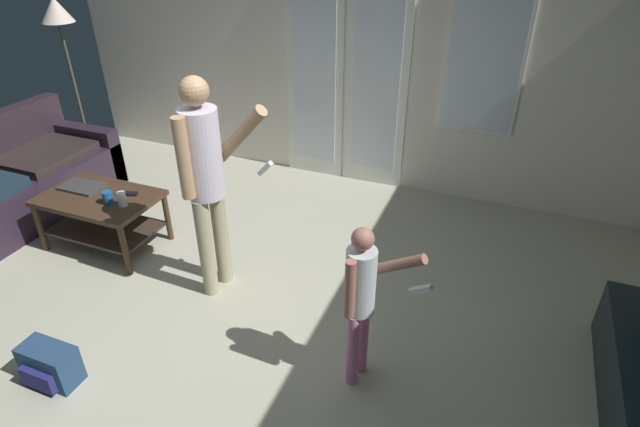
{
  "coord_description": "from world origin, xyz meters",
  "views": [
    {
      "loc": [
        1.7,
        -2.31,
        2.55
      ],
      "look_at": [
        0.66,
        0.29,
        0.87
      ],
      "focal_mm": 28.55,
      "sensor_mm": 36.0,
      "label": 1
    }
  ],
  "objects_px": {
    "leather_couch": "(8,189)",
    "cup_by_laptop": "(122,199)",
    "coffee_table": "(102,210)",
    "laptop_closed": "(82,187)",
    "backpack": "(50,365)",
    "tv_remote_black": "(127,194)",
    "person_child": "(362,294)",
    "cup_near_edge": "(108,197)",
    "floor_lamp": "(59,22)",
    "person_adult": "(206,172)"
  },
  "relations": [
    {
      "from": "coffee_table",
      "to": "person_adult",
      "type": "height_order",
      "value": "person_adult"
    },
    {
      "from": "coffee_table",
      "to": "floor_lamp",
      "type": "relative_size",
      "value": 0.54
    },
    {
      "from": "coffee_table",
      "to": "backpack",
      "type": "relative_size",
      "value": 2.77
    },
    {
      "from": "person_child",
      "to": "laptop_closed",
      "type": "distance_m",
      "value": 2.81
    },
    {
      "from": "tv_remote_black",
      "to": "cup_near_edge",
      "type": "bearing_deg",
      "value": -123.19
    },
    {
      "from": "backpack",
      "to": "cup_by_laptop",
      "type": "distance_m",
      "value": 1.42
    },
    {
      "from": "coffee_table",
      "to": "cup_by_laptop",
      "type": "bearing_deg",
      "value": -9.49
    },
    {
      "from": "person_child",
      "to": "backpack",
      "type": "xyz_separation_m",
      "value": [
        -1.76,
        -0.75,
        -0.53
      ]
    },
    {
      "from": "person_adult",
      "to": "coffee_table",
      "type": "bearing_deg",
      "value": 173.58
    },
    {
      "from": "cup_near_edge",
      "to": "cup_by_laptop",
      "type": "relative_size",
      "value": 0.89
    },
    {
      "from": "coffee_table",
      "to": "person_child",
      "type": "relative_size",
      "value": 0.88
    },
    {
      "from": "person_child",
      "to": "leather_couch",
      "type": "bearing_deg",
      "value": 170.36
    },
    {
      "from": "person_adult",
      "to": "floor_lamp",
      "type": "height_order",
      "value": "floor_lamp"
    },
    {
      "from": "person_child",
      "to": "cup_near_edge",
      "type": "bearing_deg",
      "value": 167.28
    },
    {
      "from": "person_child",
      "to": "cup_near_edge",
      "type": "xyz_separation_m",
      "value": [
        -2.33,
        0.53,
        -0.12
      ]
    },
    {
      "from": "coffee_table",
      "to": "person_child",
      "type": "height_order",
      "value": "person_child"
    },
    {
      "from": "person_adult",
      "to": "floor_lamp",
      "type": "bearing_deg",
      "value": 150.79
    },
    {
      "from": "person_adult",
      "to": "cup_by_laptop",
      "type": "relative_size",
      "value": 13.84
    },
    {
      "from": "leather_couch",
      "to": "cup_by_laptop",
      "type": "xyz_separation_m",
      "value": [
        1.47,
        -0.08,
        0.24
      ]
    },
    {
      "from": "laptop_closed",
      "to": "tv_remote_black",
      "type": "relative_size",
      "value": 2.1
    },
    {
      "from": "backpack",
      "to": "cup_by_laptop",
      "type": "height_order",
      "value": "cup_by_laptop"
    },
    {
      "from": "coffee_table",
      "to": "laptop_closed",
      "type": "bearing_deg",
      "value": 164.31
    },
    {
      "from": "cup_near_edge",
      "to": "person_child",
      "type": "bearing_deg",
      "value": -12.72
    },
    {
      "from": "person_child",
      "to": "person_adult",
      "type": "bearing_deg",
      "value": 160.66
    },
    {
      "from": "backpack",
      "to": "laptop_closed",
      "type": "xyz_separation_m",
      "value": [
        -0.97,
        1.4,
        0.37
      ]
    },
    {
      "from": "coffee_table",
      "to": "person_adult",
      "type": "bearing_deg",
      "value": -6.42
    },
    {
      "from": "person_child",
      "to": "cup_by_laptop",
      "type": "relative_size",
      "value": 9.2
    },
    {
      "from": "tv_remote_black",
      "to": "laptop_closed",
      "type": "bearing_deg",
      "value": 167.3
    },
    {
      "from": "person_child",
      "to": "cup_by_laptop",
      "type": "bearing_deg",
      "value": 166.25
    },
    {
      "from": "tv_remote_black",
      "to": "person_adult",
      "type": "bearing_deg",
      "value": -32.0
    },
    {
      "from": "cup_near_edge",
      "to": "tv_remote_black",
      "type": "distance_m",
      "value": 0.18
    },
    {
      "from": "floor_lamp",
      "to": "tv_remote_black",
      "type": "xyz_separation_m",
      "value": [
        1.67,
        -1.25,
        -1.05
      ]
    },
    {
      "from": "coffee_table",
      "to": "cup_by_laptop",
      "type": "relative_size",
      "value": 8.08
    },
    {
      "from": "leather_couch",
      "to": "cup_near_edge",
      "type": "distance_m",
      "value": 1.35
    },
    {
      "from": "cup_by_laptop",
      "to": "cup_near_edge",
      "type": "bearing_deg",
      "value": -175.46
    },
    {
      "from": "person_child",
      "to": "tv_remote_black",
      "type": "relative_size",
      "value": 6.49
    },
    {
      "from": "cup_near_edge",
      "to": "tv_remote_black",
      "type": "relative_size",
      "value": 0.63
    },
    {
      "from": "backpack",
      "to": "tv_remote_black",
      "type": "xyz_separation_m",
      "value": [
        -0.52,
        1.44,
        0.37
      ]
    },
    {
      "from": "person_adult",
      "to": "tv_remote_black",
      "type": "relative_size",
      "value": 9.77
    },
    {
      "from": "coffee_table",
      "to": "laptop_closed",
      "type": "distance_m",
      "value": 0.28
    },
    {
      "from": "backpack",
      "to": "person_adult",
      "type": "bearing_deg",
      "value": 68.48
    },
    {
      "from": "backpack",
      "to": "cup_by_laptop",
      "type": "bearing_deg",
      "value": 108.64
    },
    {
      "from": "backpack",
      "to": "cup_by_laptop",
      "type": "xyz_separation_m",
      "value": [
        -0.43,
        1.29,
        0.42
      ]
    },
    {
      "from": "person_child",
      "to": "cup_near_edge",
      "type": "relative_size",
      "value": 10.35
    },
    {
      "from": "coffee_table",
      "to": "laptop_closed",
      "type": "height_order",
      "value": "laptop_closed"
    },
    {
      "from": "person_adult",
      "to": "laptop_closed",
      "type": "height_order",
      "value": "person_adult"
    },
    {
      "from": "floor_lamp",
      "to": "cup_by_laptop",
      "type": "height_order",
      "value": "floor_lamp"
    },
    {
      "from": "coffee_table",
      "to": "cup_near_edge",
      "type": "relative_size",
      "value": 9.1
    },
    {
      "from": "person_child",
      "to": "floor_lamp",
      "type": "relative_size",
      "value": 0.62
    },
    {
      "from": "leather_couch",
      "to": "cup_by_laptop",
      "type": "distance_m",
      "value": 1.49
    }
  ]
}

